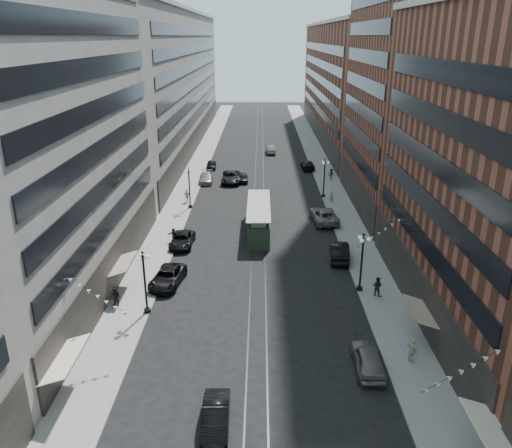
{
  "coord_description": "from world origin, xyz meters",
  "views": [
    {
      "loc": [
        0.2,
        -8.22,
        21.72
      ],
      "look_at": [
        -0.21,
        36.0,
        5.0
      ],
      "focal_mm": 35.0,
      "sensor_mm": 36.0,
      "label": 1
    }
  ],
  "objects_px": {
    "car_11": "(324,215)",
    "pedestrian_7": "(377,286)",
    "lamppost_se_far": "(362,260)",
    "car_14": "(271,150)",
    "streetcar": "(259,219)",
    "car_2": "(168,277)",
    "car_5": "(216,417)",
    "pedestrian_2": "(116,297)",
    "car_10": "(340,252)",
    "car_12": "(308,165)",
    "lamppost_se_mid": "(324,177)",
    "car_7": "(182,240)",
    "pedestrian_8": "(331,196)",
    "pedestrian_6": "(187,196)",
    "car_extra_0": "(231,177)",
    "lamppost_sw_mid": "(189,186)",
    "pedestrian_5": "(174,235)",
    "car_9": "(211,165)",
    "car_13": "(243,178)",
    "pedestrian_9": "(331,174)",
    "lamppost_sw_far": "(145,280)",
    "pedestrian_4": "(412,351)",
    "car_8": "(206,178)"
  },
  "relations": [
    {
      "from": "car_11",
      "to": "pedestrian_7",
      "type": "xyz_separation_m",
      "value": [
        2.4,
        -19.06,
        0.18
      ]
    },
    {
      "from": "lamppost_se_far",
      "to": "car_14",
      "type": "relative_size",
      "value": 1.2
    },
    {
      "from": "streetcar",
      "to": "car_2",
      "type": "xyz_separation_m",
      "value": [
        -8.4,
        -13.62,
        -0.79
      ]
    },
    {
      "from": "car_5",
      "to": "pedestrian_2",
      "type": "distance_m",
      "value": 16.87
    },
    {
      "from": "car_10",
      "to": "streetcar",
      "type": "bearing_deg",
      "value": -36.43
    },
    {
      "from": "car_12",
      "to": "pedestrian_7",
      "type": "relative_size",
      "value": 2.79
    },
    {
      "from": "lamppost_se_mid",
      "to": "car_10",
      "type": "height_order",
      "value": "lamppost_se_mid"
    },
    {
      "from": "car_5",
      "to": "car_7",
      "type": "distance_m",
      "value": 27.88
    },
    {
      "from": "car_12",
      "to": "pedestrian_8",
      "type": "xyz_separation_m",
      "value": [
        1.62,
        -18.75,
        0.23
      ]
    },
    {
      "from": "pedestrian_6",
      "to": "car_extra_0",
      "type": "relative_size",
      "value": 0.29
    },
    {
      "from": "lamppost_sw_mid",
      "to": "pedestrian_5",
      "type": "relative_size",
      "value": 3.67
    },
    {
      "from": "car_2",
      "to": "car_9",
      "type": "relative_size",
      "value": 1.33
    },
    {
      "from": "car_10",
      "to": "pedestrian_8",
      "type": "relative_size",
      "value": 3.21
    },
    {
      "from": "car_7",
      "to": "pedestrian_8",
      "type": "bearing_deg",
      "value": 40.93
    },
    {
      "from": "car_13",
      "to": "car_14",
      "type": "xyz_separation_m",
      "value": [
        4.85,
        20.55,
        0.06
      ]
    },
    {
      "from": "pedestrian_6",
      "to": "pedestrian_7",
      "type": "xyz_separation_m",
      "value": [
        20.43,
        -26.34,
        0.01
      ]
    },
    {
      "from": "pedestrian_9",
      "to": "car_7",
      "type": "bearing_deg",
      "value": -121.73
    },
    {
      "from": "lamppost_se_far",
      "to": "pedestrian_5",
      "type": "height_order",
      "value": "lamppost_se_far"
    },
    {
      "from": "pedestrian_9",
      "to": "streetcar",
      "type": "bearing_deg",
      "value": -112.38
    },
    {
      "from": "lamppost_se_far",
      "to": "pedestrian_5",
      "type": "bearing_deg",
      "value": 148.64
    },
    {
      "from": "car_10",
      "to": "pedestrian_7",
      "type": "xyz_separation_m",
      "value": [
        2.12,
        -7.99,
        0.19
      ]
    },
    {
      "from": "pedestrian_6",
      "to": "pedestrian_9",
      "type": "xyz_separation_m",
      "value": [
        21.39,
        11.51,
        0.02
      ]
    },
    {
      "from": "lamppost_se_far",
      "to": "pedestrian_8",
      "type": "distance_m",
      "value": 25.64
    },
    {
      "from": "car_11",
      "to": "pedestrian_6",
      "type": "distance_m",
      "value": 19.45
    },
    {
      "from": "lamppost_sw_mid",
      "to": "car_14",
      "type": "relative_size",
      "value": 1.2
    },
    {
      "from": "lamppost_sw_far",
      "to": "pedestrian_4",
      "type": "height_order",
      "value": "lamppost_sw_far"
    },
    {
      "from": "pedestrian_6",
      "to": "lamppost_sw_mid",
      "type": "bearing_deg",
      "value": 126.55
    },
    {
      "from": "lamppost_sw_far",
      "to": "pedestrian_6",
      "type": "height_order",
      "value": "lamppost_sw_far"
    },
    {
      "from": "car_9",
      "to": "pedestrian_6",
      "type": "distance_m",
      "value": 19.39
    },
    {
      "from": "car_11",
      "to": "lamppost_se_mid",
      "type": "bearing_deg",
      "value": -100.45
    },
    {
      "from": "car_7",
      "to": "pedestrian_7",
      "type": "xyz_separation_m",
      "value": [
        18.92,
        -11.34,
        0.35
      ]
    },
    {
      "from": "pedestrian_7",
      "to": "pedestrian_9",
      "type": "height_order",
      "value": "pedestrian_9"
    },
    {
      "from": "pedestrian_6",
      "to": "pedestrian_8",
      "type": "relative_size",
      "value": 1.1
    },
    {
      "from": "car_11",
      "to": "pedestrian_7",
      "type": "height_order",
      "value": "pedestrian_7"
    },
    {
      "from": "pedestrian_6",
      "to": "car_9",
      "type": "bearing_deg",
      "value": -75.14
    },
    {
      "from": "pedestrian_8",
      "to": "car_extra_0",
      "type": "distance_m",
      "value": 17.75
    },
    {
      "from": "lamppost_sw_far",
      "to": "pedestrian_4",
      "type": "relative_size",
      "value": 3.03
    },
    {
      "from": "pedestrian_4",
      "to": "pedestrian_9",
      "type": "relative_size",
      "value": 0.99
    },
    {
      "from": "car_10",
      "to": "pedestrian_5",
      "type": "bearing_deg",
      "value": -7.34
    },
    {
      "from": "lamppost_se_mid",
      "to": "car_9",
      "type": "height_order",
      "value": "lamppost_se_mid"
    },
    {
      "from": "car_10",
      "to": "pedestrian_9",
      "type": "height_order",
      "value": "pedestrian_9"
    },
    {
      "from": "car_12",
      "to": "car_extra_0",
      "type": "height_order",
      "value": "car_extra_0"
    },
    {
      "from": "pedestrian_5",
      "to": "car_12",
      "type": "bearing_deg",
      "value": 62.94
    },
    {
      "from": "lamppost_se_mid",
      "to": "car_13",
      "type": "height_order",
      "value": "lamppost_se_mid"
    },
    {
      "from": "lamppost_se_far",
      "to": "car_7",
      "type": "bearing_deg",
      "value": 149.6
    },
    {
      "from": "pedestrian_4",
      "to": "car_8",
      "type": "xyz_separation_m",
      "value": [
        -19.27,
        46.36,
        -0.3
      ]
    },
    {
      "from": "car_2",
      "to": "pedestrian_5",
      "type": "distance_m",
      "value": 10.27
    },
    {
      "from": "car_7",
      "to": "pedestrian_8",
      "type": "relative_size",
      "value": 3.1
    },
    {
      "from": "car_9",
      "to": "pedestrian_2",
      "type": "bearing_deg",
      "value": -97.15
    },
    {
      "from": "car_10",
      "to": "pedestrian_7",
      "type": "distance_m",
      "value": 8.27
    }
  ]
}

